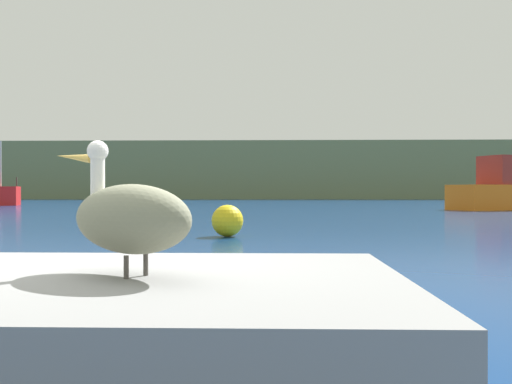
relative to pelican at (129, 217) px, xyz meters
The scene contains 6 objects.
ground_plane 1.41m from the pelican, 122.23° to the left, with size 260.00×260.00×0.00m, color navy.
hillside_backdrop 69.13m from the pelican, 90.44° to the left, with size 140.00×14.02×7.22m, color #6B7A51.
pier_dock 0.67m from the pelican, 36.42° to the right, with size 3.28×2.39×0.63m, color gray.
pelican is the anchor object (origin of this frame).
fishing_boat_orange 32.16m from the pelican, 62.72° to the left, with size 7.73×5.10×5.10m.
mooring_buoy 10.00m from the pelican, 91.21° to the left, with size 0.79×0.79×0.79m, color yellow.
Camera 1 is at (1.38, -4.05, 1.15)m, focal length 37.67 mm.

